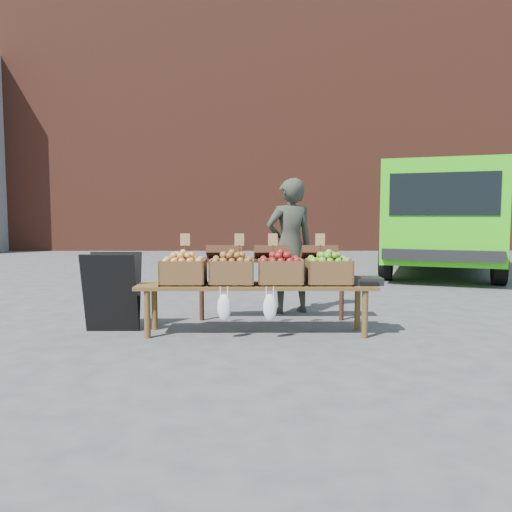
{
  "coord_description": "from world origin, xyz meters",
  "views": [
    {
      "loc": [
        -0.94,
        -5.35,
        1.37
      ],
      "look_at": [
        -0.92,
        0.77,
        0.85
      ],
      "focal_mm": 35.0,
      "sensor_mm": 36.0,
      "label": 1
    }
  ],
  "objects_px": {
    "vendor": "(290,246)",
    "display_bench": "(256,309)",
    "crate_russet_pears": "(232,272)",
    "weighing_scale": "(366,281)",
    "back_table": "(272,280)",
    "crate_green_apples": "(329,272)",
    "delivery_van": "(441,221)",
    "crate_golden_apples": "(183,272)",
    "crate_red_apples": "(280,272)",
    "chalkboard_sign": "(112,291)"
  },
  "relations": [
    {
      "from": "crate_golden_apples",
      "to": "crate_green_apples",
      "type": "height_order",
      "value": "same"
    },
    {
      "from": "back_table",
      "to": "display_bench",
      "type": "bearing_deg",
      "value": -105.69
    },
    {
      "from": "delivery_van",
      "to": "crate_golden_apples",
      "type": "relative_size",
      "value": 10.7
    },
    {
      "from": "crate_green_apples",
      "to": "delivery_van",
      "type": "bearing_deg",
      "value": 59.48
    },
    {
      "from": "delivery_van",
      "to": "crate_green_apples",
      "type": "relative_size",
      "value": 10.7
    },
    {
      "from": "crate_red_apples",
      "to": "display_bench",
      "type": "bearing_deg",
      "value": 180.0
    },
    {
      "from": "crate_russet_pears",
      "to": "back_table",
      "type": "bearing_deg",
      "value": 56.47
    },
    {
      "from": "back_table",
      "to": "crate_red_apples",
      "type": "relative_size",
      "value": 4.2
    },
    {
      "from": "display_bench",
      "to": "crate_red_apples",
      "type": "xyz_separation_m",
      "value": [
        0.28,
        0.0,
        0.42
      ]
    },
    {
      "from": "vendor",
      "to": "crate_red_apples",
      "type": "relative_size",
      "value": 3.7
    },
    {
      "from": "delivery_van",
      "to": "vendor",
      "type": "distance_m",
      "value": 5.97
    },
    {
      "from": "vendor",
      "to": "chalkboard_sign",
      "type": "height_order",
      "value": "vendor"
    },
    {
      "from": "delivery_van",
      "to": "vendor",
      "type": "height_order",
      "value": "delivery_van"
    },
    {
      "from": "back_table",
      "to": "weighing_scale",
      "type": "height_order",
      "value": "back_table"
    },
    {
      "from": "vendor",
      "to": "crate_golden_apples",
      "type": "relative_size",
      "value": 3.7
    },
    {
      "from": "delivery_van",
      "to": "crate_red_apples",
      "type": "bearing_deg",
      "value": -104.48
    },
    {
      "from": "vendor",
      "to": "crate_green_apples",
      "type": "relative_size",
      "value": 3.7
    },
    {
      "from": "crate_red_apples",
      "to": "crate_green_apples",
      "type": "distance_m",
      "value": 0.55
    },
    {
      "from": "crate_golden_apples",
      "to": "crate_russet_pears",
      "type": "bearing_deg",
      "value": 0.0
    },
    {
      "from": "vendor",
      "to": "crate_golden_apples",
      "type": "distance_m",
      "value": 1.8
    },
    {
      "from": "display_bench",
      "to": "crate_green_apples",
      "type": "distance_m",
      "value": 0.93
    },
    {
      "from": "crate_golden_apples",
      "to": "vendor",
      "type": "bearing_deg",
      "value": 43.59
    },
    {
      "from": "crate_golden_apples",
      "to": "crate_green_apples",
      "type": "distance_m",
      "value": 1.65
    },
    {
      "from": "chalkboard_sign",
      "to": "crate_green_apples",
      "type": "relative_size",
      "value": 1.86
    },
    {
      "from": "crate_russet_pears",
      "to": "weighing_scale",
      "type": "height_order",
      "value": "crate_russet_pears"
    },
    {
      "from": "display_bench",
      "to": "crate_red_apples",
      "type": "height_order",
      "value": "crate_red_apples"
    },
    {
      "from": "back_table",
      "to": "weighing_scale",
      "type": "bearing_deg",
      "value": -34.49
    },
    {
      "from": "back_table",
      "to": "crate_russet_pears",
      "type": "height_order",
      "value": "back_table"
    },
    {
      "from": "crate_green_apples",
      "to": "display_bench",
      "type": "bearing_deg",
      "value": 180.0
    },
    {
      "from": "crate_red_apples",
      "to": "weighing_scale",
      "type": "distance_m",
      "value": 0.98
    },
    {
      "from": "vendor",
      "to": "crate_red_apples",
      "type": "distance_m",
      "value": 1.27
    },
    {
      "from": "vendor",
      "to": "display_bench",
      "type": "relative_size",
      "value": 0.69
    },
    {
      "from": "vendor",
      "to": "back_table",
      "type": "relative_size",
      "value": 0.88
    },
    {
      "from": "crate_russet_pears",
      "to": "crate_green_apples",
      "type": "bearing_deg",
      "value": 0.0
    },
    {
      "from": "vendor",
      "to": "display_bench",
      "type": "xyz_separation_m",
      "value": [
        -0.47,
        -1.23,
        -0.64
      ]
    },
    {
      "from": "crate_red_apples",
      "to": "back_table",
      "type": "bearing_deg",
      "value": 95.77
    },
    {
      "from": "crate_red_apples",
      "to": "weighing_scale",
      "type": "height_order",
      "value": "crate_red_apples"
    },
    {
      "from": "crate_russet_pears",
      "to": "weighing_scale",
      "type": "relative_size",
      "value": 1.47
    },
    {
      "from": "vendor",
      "to": "crate_golden_apples",
      "type": "xyz_separation_m",
      "value": [
        -1.29,
        -1.23,
        -0.22
      ]
    },
    {
      "from": "vendor",
      "to": "back_table",
      "type": "xyz_separation_m",
      "value": [
        -0.27,
        -0.51,
        -0.41
      ]
    },
    {
      "from": "back_table",
      "to": "crate_russet_pears",
      "type": "bearing_deg",
      "value": -123.53
    },
    {
      "from": "crate_golden_apples",
      "to": "chalkboard_sign",
      "type": "bearing_deg",
      "value": 170.54
    },
    {
      "from": "vendor",
      "to": "crate_red_apples",
      "type": "xyz_separation_m",
      "value": [
        -0.19,
        -1.23,
        -0.22
      ]
    },
    {
      "from": "delivery_van",
      "to": "weighing_scale",
      "type": "bearing_deg",
      "value": -97.44
    },
    {
      "from": "delivery_van",
      "to": "crate_green_apples",
      "type": "xyz_separation_m",
      "value": [
        -3.44,
        -5.83,
        -0.49
      ]
    },
    {
      "from": "crate_golden_apples",
      "to": "crate_green_apples",
      "type": "xyz_separation_m",
      "value": [
        1.65,
        0.0,
        0.0
      ]
    },
    {
      "from": "delivery_van",
      "to": "back_table",
      "type": "distance_m",
      "value": 6.56
    },
    {
      "from": "chalkboard_sign",
      "to": "display_bench",
      "type": "height_order",
      "value": "chalkboard_sign"
    },
    {
      "from": "crate_red_apples",
      "to": "crate_green_apples",
      "type": "relative_size",
      "value": 1.0
    },
    {
      "from": "crate_golden_apples",
      "to": "display_bench",
      "type": "bearing_deg",
      "value": 0.0
    }
  ]
}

